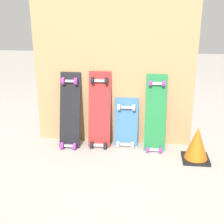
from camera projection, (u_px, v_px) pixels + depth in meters
ground_plane at (113, 143)px, 3.19m from camera, size 12.00×12.00×0.00m
plywood_wall_panel at (114, 71)px, 3.01m from camera, size 1.57×0.04×1.48m
skateboard_black at (70, 114)px, 3.06m from camera, size 0.20×0.27×0.80m
skateboard_red at (99, 113)px, 3.05m from camera, size 0.22×0.22×0.81m
skateboard_blue at (126, 125)px, 3.10m from camera, size 0.24×0.16×0.55m
skateboard_green at (155, 117)px, 2.99m from camera, size 0.20×0.24×0.81m
traffic_cone at (197, 144)px, 2.81m from camera, size 0.24×0.24×0.33m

